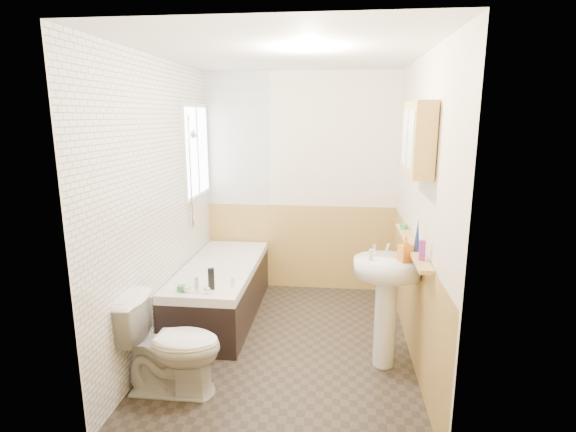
% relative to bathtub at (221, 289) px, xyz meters
% --- Properties ---
extents(floor, '(2.80, 2.80, 0.00)m').
position_rel_bathtub_xyz_m(floor, '(0.73, -0.51, -0.29)').
color(floor, '#2B251E').
rests_on(floor, ground).
extents(ceiling, '(2.80, 2.80, 0.00)m').
position_rel_bathtub_xyz_m(ceiling, '(0.73, -0.51, 2.21)').
color(ceiling, white).
rests_on(ceiling, ground).
extents(wall_back, '(2.20, 0.02, 2.50)m').
position_rel_bathtub_xyz_m(wall_back, '(0.73, 0.90, 0.96)').
color(wall_back, '#F5E7CA').
rests_on(wall_back, ground).
extents(wall_front, '(2.20, 0.02, 2.50)m').
position_rel_bathtub_xyz_m(wall_front, '(0.73, -1.92, 0.96)').
color(wall_front, '#F5E7CA').
rests_on(wall_front, ground).
extents(wall_left, '(0.02, 2.80, 2.50)m').
position_rel_bathtub_xyz_m(wall_left, '(-0.38, -0.51, 0.96)').
color(wall_left, '#F5E7CA').
rests_on(wall_left, ground).
extents(wall_right, '(0.02, 2.80, 2.50)m').
position_rel_bathtub_xyz_m(wall_right, '(1.84, -0.51, 0.96)').
color(wall_right, '#F5E7CA').
rests_on(wall_right, ground).
extents(wainscot_right, '(0.01, 2.80, 1.00)m').
position_rel_bathtub_xyz_m(wainscot_right, '(1.82, -0.51, 0.21)').
color(wainscot_right, tan).
rests_on(wainscot_right, wall_right).
extents(wainscot_front, '(2.20, 0.01, 1.00)m').
position_rel_bathtub_xyz_m(wainscot_front, '(0.73, -1.90, 0.21)').
color(wainscot_front, tan).
rests_on(wainscot_front, wall_front).
extents(wainscot_back, '(2.20, 0.01, 1.00)m').
position_rel_bathtub_xyz_m(wainscot_back, '(0.73, 0.88, 0.21)').
color(wainscot_back, tan).
rests_on(wainscot_back, wall_back).
extents(tile_cladding_left, '(0.01, 2.80, 2.50)m').
position_rel_bathtub_xyz_m(tile_cladding_left, '(-0.36, -0.51, 0.96)').
color(tile_cladding_left, white).
rests_on(tile_cladding_left, wall_left).
extents(tile_return_back, '(0.75, 0.01, 1.50)m').
position_rel_bathtub_xyz_m(tile_return_back, '(0.01, 0.88, 1.46)').
color(tile_return_back, white).
rests_on(tile_return_back, wall_back).
extents(window, '(0.03, 0.79, 0.99)m').
position_rel_bathtub_xyz_m(window, '(-0.33, 0.44, 1.36)').
color(window, white).
rests_on(window, wall_left).
extents(bathtub, '(0.70, 1.71, 0.69)m').
position_rel_bathtub_xyz_m(bathtub, '(0.00, 0.00, 0.00)').
color(bathtub, black).
rests_on(bathtub, floor).
extents(shower_riser, '(0.10, 0.08, 1.14)m').
position_rel_bathtub_xyz_m(shower_riser, '(-0.31, 0.16, 1.27)').
color(shower_riser, silver).
rests_on(shower_riser, wall_left).
extents(toilet, '(0.75, 0.42, 0.74)m').
position_rel_bathtub_xyz_m(toilet, '(-0.03, -1.31, 0.08)').
color(toilet, white).
rests_on(toilet, floor).
extents(sink, '(0.54, 0.43, 1.03)m').
position_rel_bathtub_xyz_m(sink, '(1.57, -0.77, 0.37)').
color(sink, white).
rests_on(sink, floor).
extents(pine_shelf, '(0.10, 1.35, 0.03)m').
position_rel_bathtub_xyz_m(pine_shelf, '(1.77, -0.61, 0.70)').
color(pine_shelf, tan).
rests_on(pine_shelf, wall_right).
extents(medicine_cabinet, '(0.15, 0.60, 0.54)m').
position_rel_bathtub_xyz_m(medicine_cabinet, '(1.74, -0.76, 1.56)').
color(medicine_cabinet, tan).
rests_on(medicine_cabinet, wall_right).
extents(foam_can, '(0.05, 0.05, 0.15)m').
position_rel_bathtub_xyz_m(foam_can, '(1.77, -1.06, 0.79)').
color(foam_can, purple).
rests_on(foam_can, pine_shelf).
extents(green_bottle, '(0.06, 0.06, 0.25)m').
position_rel_bathtub_xyz_m(green_bottle, '(1.77, -0.83, 0.84)').
color(green_bottle, navy).
rests_on(green_bottle, pine_shelf).
extents(black_jar, '(0.07, 0.07, 0.05)m').
position_rel_bathtub_xyz_m(black_jar, '(1.77, -0.13, 0.74)').
color(black_jar, '#388447').
rests_on(black_jar, pine_shelf).
extents(soap_bottle, '(0.17, 0.22, 0.09)m').
position_rel_bathtub_xyz_m(soap_bottle, '(1.69, -0.82, 0.68)').
color(soap_bottle, orange).
rests_on(soap_bottle, sink).
extents(clear_bottle, '(0.04, 0.04, 0.09)m').
position_rel_bathtub_xyz_m(clear_bottle, '(1.43, -0.83, 0.68)').
color(clear_bottle, silver).
rests_on(clear_bottle, sink).
extents(blue_gel, '(0.06, 0.05, 0.19)m').
position_rel_bathtub_xyz_m(blue_gel, '(0.10, -0.65, 0.36)').
color(blue_gel, black).
rests_on(blue_gel, bathtub).
extents(cream_jar, '(0.11, 0.11, 0.05)m').
position_rel_bathtub_xyz_m(cream_jar, '(-0.15, -0.72, 0.29)').
color(cream_jar, '#388447').
rests_on(cream_jar, bathtub).
extents(orange_bottle, '(0.04, 0.04, 0.09)m').
position_rel_bathtub_xyz_m(orange_bottle, '(0.27, -0.57, 0.31)').
color(orange_bottle, silver).
rests_on(orange_bottle, bathtub).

